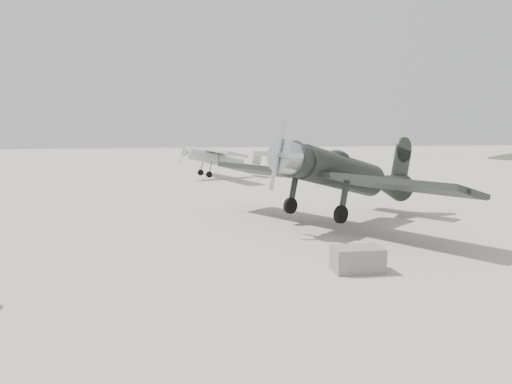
% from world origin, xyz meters
% --- Properties ---
extents(ground, '(160.00, 160.00, 0.00)m').
position_xyz_m(ground, '(0.00, 0.00, 0.00)').
color(ground, '#999688').
rests_on(ground, ground).
extents(lowwing_monoplane, '(10.05, 11.96, 4.09)m').
position_xyz_m(lowwing_monoplane, '(3.79, 3.71, 2.17)').
color(lowwing_monoplane, black).
rests_on(lowwing_monoplane, ground).
extents(highwing_monoplane, '(7.03, 9.79, 2.78)m').
position_xyz_m(highwing_monoplane, '(0.35, 23.45, 1.74)').
color(highwing_monoplane, '#929597').
rests_on(highwing_monoplane, ground).
extents(equipment_block, '(1.47, 0.95, 0.73)m').
position_xyz_m(equipment_block, '(1.60, -3.33, 0.36)').
color(equipment_block, '#64615C').
rests_on(equipment_block, ground).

